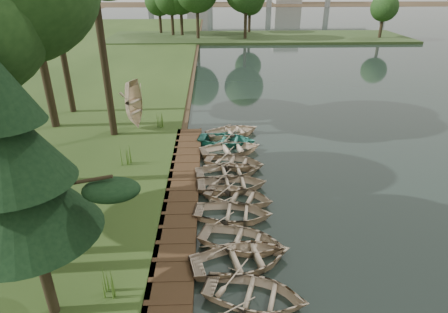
{
  "coord_description": "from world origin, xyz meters",
  "views": [
    {
      "loc": [
        -0.12,
        -15.75,
        9.68
      ],
      "look_at": [
        0.51,
        1.8,
        1.18
      ],
      "focal_mm": 30.0,
      "sensor_mm": 36.0,
      "label": 1
    }
  ],
  "objects_px": {
    "rowboat_0": "(255,293)",
    "rowboat_2": "(242,239)",
    "boardwalk": "(182,192)",
    "pine_tree": "(15,167)",
    "stored_rowboat": "(137,123)",
    "rowboat_1": "(242,257)"
  },
  "relations": [
    {
      "from": "boardwalk",
      "to": "rowboat_2",
      "type": "bearing_deg",
      "value": -57.15
    },
    {
      "from": "boardwalk",
      "to": "rowboat_2",
      "type": "relative_size",
      "value": 4.62
    },
    {
      "from": "boardwalk",
      "to": "rowboat_0",
      "type": "relative_size",
      "value": 4.63
    },
    {
      "from": "rowboat_2",
      "to": "rowboat_0",
      "type": "bearing_deg",
      "value": -155.55
    },
    {
      "from": "rowboat_1",
      "to": "rowboat_2",
      "type": "xyz_separation_m",
      "value": [
        0.09,
        1.08,
        -0.04
      ]
    },
    {
      "from": "pine_tree",
      "to": "boardwalk",
      "type": "bearing_deg",
      "value": 64.26
    },
    {
      "from": "boardwalk",
      "to": "pine_tree",
      "type": "xyz_separation_m",
      "value": [
        -3.47,
        -7.21,
        5.21
      ]
    },
    {
      "from": "rowboat_2",
      "to": "rowboat_1",
      "type": "bearing_deg",
      "value": -164.74
    },
    {
      "from": "rowboat_0",
      "to": "rowboat_2",
      "type": "height_order",
      "value": "rowboat_2"
    },
    {
      "from": "rowboat_0",
      "to": "rowboat_2",
      "type": "relative_size",
      "value": 1.0
    },
    {
      "from": "rowboat_0",
      "to": "pine_tree",
      "type": "relative_size",
      "value": 0.43
    },
    {
      "from": "rowboat_1",
      "to": "stored_rowboat",
      "type": "bearing_deg",
      "value": 11.64
    },
    {
      "from": "rowboat_2",
      "to": "stored_rowboat",
      "type": "height_order",
      "value": "stored_rowboat"
    },
    {
      "from": "boardwalk",
      "to": "rowboat_1",
      "type": "height_order",
      "value": "rowboat_1"
    },
    {
      "from": "rowboat_1",
      "to": "boardwalk",
      "type": "bearing_deg",
      "value": 13.27
    },
    {
      "from": "boardwalk",
      "to": "rowboat_0",
      "type": "bearing_deg",
      "value": -67.51
    },
    {
      "from": "rowboat_2",
      "to": "pine_tree",
      "type": "distance_m",
      "value": 8.46
    },
    {
      "from": "rowboat_0",
      "to": "pine_tree",
      "type": "height_order",
      "value": "pine_tree"
    },
    {
      "from": "boardwalk",
      "to": "rowboat_2",
      "type": "height_order",
      "value": "rowboat_2"
    },
    {
      "from": "rowboat_0",
      "to": "pine_tree",
      "type": "xyz_separation_m",
      "value": [
        -6.29,
        -0.4,
        4.95
      ]
    },
    {
      "from": "stored_rowboat",
      "to": "pine_tree",
      "type": "height_order",
      "value": "pine_tree"
    },
    {
      "from": "rowboat_0",
      "to": "rowboat_2",
      "type": "xyz_separation_m",
      "value": [
        -0.21,
        2.77,
        0.0
      ]
    }
  ]
}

